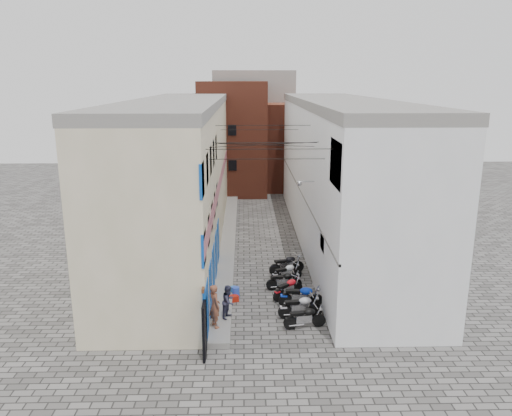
{
  "coord_description": "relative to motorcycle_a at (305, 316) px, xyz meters",
  "views": [
    {
      "loc": [
        -1.0,
        -17.35,
        10.12
      ],
      "look_at": [
        -0.34,
        10.27,
        3.0
      ],
      "focal_mm": 35.0,
      "sensor_mm": 36.0,
      "label": 1
    }
  ],
  "objects": [
    {
      "name": "motorcycle_c",
      "position": [
        0.07,
        1.96,
        0.07
      ],
      "size": [
        2.1,
        0.78,
        1.2
      ],
      "primitive_type": null,
      "rotation": [
        0.0,
        0.0,
        -1.63
      ],
      "color": "#0E37D3",
      "rests_on": "ground"
    },
    {
      "name": "water_jug_far",
      "position": [
        -3.04,
        3.26,
        -0.29
      ],
      "size": [
        0.41,
        0.41,
        0.48
      ],
      "primitive_type": "cylinder",
      "rotation": [
        0.0,
        0.0,
        0.43
      ],
      "color": "#277AC3",
      "rests_on": "ground"
    },
    {
      "name": "far_shopfront",
      "position": [
        -1.49,
        23.56,
        0.67
      ],
      "size": [
        2.0,
        0.3,
        2.4
      ],
      "primitive_type": "cube",
      "color": "black",
      "rests_on": "ground"
    },
    {
      "name": "building_left",
      "position": [
        -6.47,
        11.31,
        3.97
      ],
      "size": [
        5.1,
        27.0,
        9.0
      ],
      "color": "beige",
      "rests_on": "ground"
    },
    {
      "name": "building_far_concrete",
      "position": [
        -1.49,
        32.36,
        4.97
      ],
      "size": [
        8.0,
        5.0,
        11.0
      ],
      "primitive_type": "cube",
      "color": "gray",
      "rests_on": "ground"
    },
    {
      "name": "ground",
      "position": [
        -1.49,
        -1.64,
        -0.53
      ],
      "size": [
        90.0,
        90.0,
        0.0
      ],
      "primitive_type": "plane",
      "color": "#4E4C4A",
      "rests_on": "ground"
    },
    {
      "name": "plinth",
      "position": [
        -3.54,
        11.36,
        -0.4
      ],
      "size": [
        0.9,
        26.0,
        0.25
      ],
      "primitive_type": "cube",
      "color": "gray",
      "rests_on": "ground"
    },
    {
      "name": "water_jug_near",
      "position": [
        -2.93,
        3.02,
        -0.25
      ],
      "size": [
        0.41,
        0.41,
        0.56
      ],
      "primitive_type": "cylinder",
      "rotation": [
        0.0,
        0.0,
        0.17
      ],
      "color": "blue",
      "rests_on": "ground"
    },
    {
      "name": "building_far_brick_right",
      "position": [
        1.51,
        28.36,
        3.47
      ],
      "size": [
        5.0,
        6.0,
        8.0
      ],
      "primitive_type": "cube",
      "color": "brown",
      "rests_on": "ground"
    },
    {
      "name": "person_b",
      "position": [
        -3.19,
        0.57,
        0.45
      ],
      "size": [
        0.8,
        0.87,
        1.45
      ],
      "primitive_type": "imported",
      "rotation": [
        0.0,
        0.0,
        1.14
      ],
      "color": "#2F2F46",
      "rests_on": "plinth"
    },
    {
      "name": "red_crate",
      "position": [
        -3.04,
        2.69,
        -0.39
      ],
      "size": [
        0.54,
        0.48,
        0.28
      ],
      "primitive_type": "cube",
      "rotation": [
        0.0,
        0.0,
        0.39
      ],
      "color": "#B41D0C",
      "rests_on": "ground"
    },
    {
      "name": "motorcycle_g",
      "position": [
        -0.25,
        6.07,
        0.05
      ],
      "size": [
        2.08,
        1.24,
        1.15
      ],
      "primitive_type": null,
      "rotation": [
        0.0,
        0.0,
        -1.24
      ],
      "color": "black",
      "rests_on": "ground"
    },
    {
      "name": "overhead_wires",
      "position": [
        -1.49,
        6.01,
        6.6
      ],
      "size": [
        5.8,
        13.02,
        1.32
      ],
      "color": "black",
      "rests_on": "ground"
    },
    {
      "name": "motorcycle_e",
      "position": [
        -0.55,
        3.97,
        -0.01
      ],
      "size": [
        1.84,
        0.75,
        1.04
      ],
      "primitive_type": null,
      "rotation": [
        0.0,
        0.0,
        -1.47
      ],
      "color": "black",
      "rests_on": "ground"
    },
    {
      "name": "motorcycle_d",
      "position": [
        -0.44,
        3.0,
        0.01
      ],
      "size": [
        1.81,
        1.64,
        1.08
      ],
      "primitive_type": null,
      "rotation": [
        0.0,
        0.0,
        -0.88
      ],
      "color": "red",
      "rests_on": "ground"
    },
    {
      "name": "building_far_brick_left",
      "position": [
        -3.49,
        26.36,
        4.47
      ],
      "size": [
        6.0,
        6.0,
        10.0
      ],
      "primitive_type": "cube",
      "color": "brown",
      "rests_on": "ground"
    },
    {
      "name": "motorcycle_b",
      "position": [
        -0.08,
        0.96,
        0.04
      ],
      "size": [
        2.04,
        0.88,
        1.14
      ],
      "primitive_type": null,
      "rotation": [
        0.0,
        0.0,
        -1.44
      ],
      "color": "#B8B7BC",
      "rests_on": "ground"
    },
    {
      "name": "person_a",
      "position": [
        -3.73,
        -0.25,
        0.64
      ],
      "size": [
        0.69,
        0.8,
        1.84
      ],
      "primitive_type": "imported",
      "rotation": [
        0.0,
        0.0,
        2.01
      ],
      "color": "brown",
      "rests_on": "plinth"
    },
    {
      "name": "building_right",
      "position": [
        3.5,
        11.36,
        3.98
      ],
      "size": [
        5.94,
        26.0,
        9.0
      ],
      "color": "silver",
      "rests_on": "ground"
    },
    {
      "name": "motorcycle_f",
      "position": [
        -0.34,
        5.04,
        -0.01
      ],
      "size": [
        1.86,
        1.26,
        1.04
      ],
      "primitive_type": null,
      "rotation": [
        0.0,
        0.0,
        -1.14
      ],
      "color": "silver",
      "rests_on": "ground"
    },
    {
      "name": "motorcycle_a",
      "position": [
        0.0,
        0.0,
        0.0
      ],
      "size": [
        1.9,
        0.88,
        1.06
      ],
      "primitive_type": null,
      "rotation": [
        0.0,
        0.0,
        -1.4
      ],
      "color": "black",
      "rests_on": "ground"
    }
  ]
}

